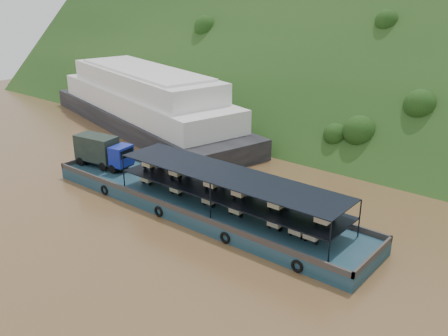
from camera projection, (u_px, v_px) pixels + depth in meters
The scene contains 4 objects.
ground at pixel (220, 213), 47.51m from camera, with size 160.00×160.00×0.00m, color brown.
hillside at pixel (375, 130), 73.60m from camera, with size 140.00×28.00×28.00m, color #193B15.
cargo_barge at pixel (190, 196), 48.36m from camera, with size 35.04×7.18×4.65m.
passenger_ferry at pixel (145, 102), 73.45m from camera, with size 45.28×21.74×8.90m.
Camera 1 is at (27.39, -33.05, 20.81)m, focal length 40.00 mm.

